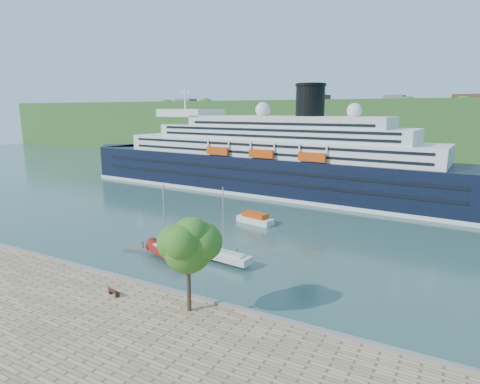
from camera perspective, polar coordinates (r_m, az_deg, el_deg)
ground at (r=50.97m, az=-17.67°, el=-12.17°), size 400.00×400.00×0.00m
far_hillside at (r=180.14m, az=17.85°, el=8.49°), size 400.00×50.00×24.00m
quay_coping at (r=50.40m, az=-17.91°, el=-11.05°), size 220.00×0.50×0.30m
cruise_ship at (r=99.57m, az=3.23°, el=7.51°), size 116.54×24.04×25.99m
park_bench at (r=45.10m, az=-17.47°, el=-13.32°), size 1.59×0.92×0.96m
promenade_tree at (r=38.70m, az=-7.40°, el=-9.68°), size 6.15×6.15×10.19m
floating_pontoon at (r=58.50m, az=-8.96°, el=-8.43°), size 15.94×5.90×0.35m
sailboat_red at (r=55.01m, az=-10.41°, el=-4.53°), size 7.97×4.65×9.95m
sailboat_white_far at (r=52.46m, az=-1.94°, el=-5.18°), size 7.83×2.93×9.87m
tender_launch at (r=72.38m, az=2.17°, el=-3.71°), size 7.33×3.73×1.93m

